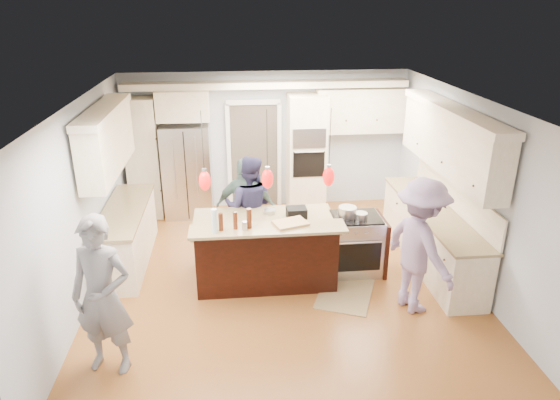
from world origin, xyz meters
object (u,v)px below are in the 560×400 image
(kitchen_island, at_px, (265,249))
(person_far_left, at_px, (249,207))
(refrigerator, at_px, (187,171))
(person_bar_end, at_px, (102,297))
(island_range, at_px, (356,244))

(kitchen_island, xyz_separation_m, person_far_left, (-0.20, 0.78, 0.36))
(refrigerator, relative_size, person_far_left, 1.06)
(refrigerator, xyz_separation_m, kitchen_island, (1.30, -2.57, -0.41))
(kitchen_island, height_order, person_far_left, person_far_left)
(refrigerator, xyz_separation_m, person_bar_end, (-0.61, -4.38, 0.04))
(refrigerator, height_order, person_bar_end, person_bar_end)
(person_bar_end, height_order, person_far_left, person_bar_end)
(refrigerator, relative_size, person_bar_end, 0.96)
(person_bar_end, xyz_separation_m, person_far_left, (1.71, 2.59, -0.09))
(island_range, relative_size, person_far_left, 0.54)
(refrigerator, xyz_separation_m, person_far_left, (1.11, -1.79, -0.05))
(refrigerator, height_order, kitchen_island, refrigerator)
(person_bar_end, relative_size, person_far_left, 1.11)
(refrigerator, xyz_separation_m, island_range, (2.71, -2.49, -0.44))
(island_range, relative_size, person_bar_end, 0.49)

